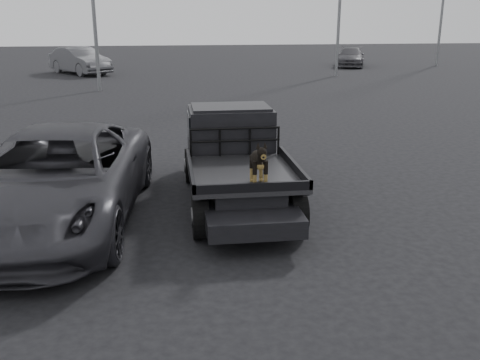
{
  "coord_description": "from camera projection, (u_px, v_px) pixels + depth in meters",
  "views": [
    {
      "loc": [
        -1.26,
        -7.73,
        3.63
      ],
      "look_at": [
        -0.24,
        -0.17,
        1.26
      ],
      "focal_mm": 40.0,
      "sensor_mm": 36.0,
      "label": 1
    }
  ],
  "objects": [
    {
      "name": "headache_rack",
      "position": [
        235.0,
        142.0,
        10.62
      ],
      "size": [
        1.8,
        0.08,
        0.55
      ],
      "primitive_type": null,
      "color": "black",
      "rests_on": "flatbed_ute"
    },
    {
      "name": "distant_car_b",
      "position": [
        351.0,
        57.0,
        38.7
      ],
      "size": [
        3.3,
        4.92,
        1.32
      ],
      "primitive_type": "imported",
      "rotation": [
        0.0,
        0.0,
        -0.35
      ],
      "color": "#47464C",
      "rests_on": "ground"
    },
    {
      "name": "ute_cab",
      "position": [
        231.0,
        126.0,
        11.28
      ],
      "size": [
        1.72,
        1.3,
        0.88
      ],
      "primitive_type": null,
      "color": "black",
      "rests_on": "flatbed_ute"
    },
    {
      "name": "ground",
      "position": [
        253.0,
        251.0,
        8.55
      ],
      "size": [
        120.0,
        120.0,
        0.0
      ],
      "primitive_type": "plane",
      "color": "black",
      "rests_on": "ground"
    },
    {
      "name": "distant_car_a",
      "position": [
        80.0,
        61.0,
        33.68
      ],
      "size": [
        4.43,
        5.1,
        1.66
      ],
      "primitive_type": "imported",
      "rotation": [
        0.0,
        0.0,
        0.64
      ],
      "color": "#4C4C50",
      "rests_on": "ground"
    },
    {
      "name": "flatbed_ute",
      "position": [
        236.0,
        180.0,
        10.65
      ],
      "size": [
        2.0,
        5.4,
        0.92
      ],
      "primitive_type": null,
      "color": "black",
      "rests_on": "ground"
    },
    {
      "name": "parked_suv",
      "position": [
        56.0,
        179.0,
        9.46
      ],
      "size": [
        3.31,
        6.27,
        1.68
      ],
      "primitive_type": "imported",
      "rotation": [
        0.0,
        0.0,
        -0.09
      ],
      "color": "#323238",
      "rests_on": "ground"
    },
    {
      "name": "dog",
      "position": [
        258.0,
        163.0,
        8.78
      ],
      "size": [
        0.32,
        0.6,
        0.74
      ],
      "primitive_type": null,
      "color": "black",
      "rests_on": "flatbed_ute"
    }
  ]
}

